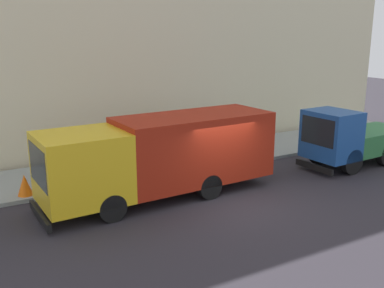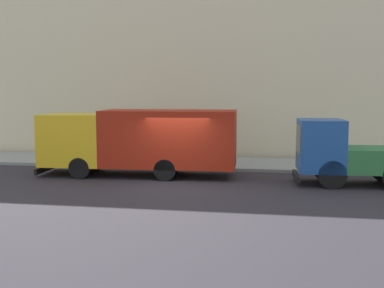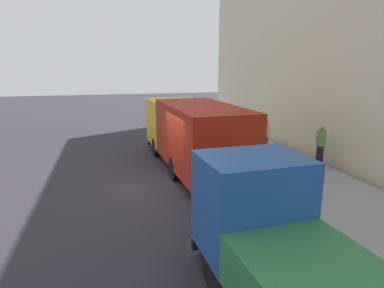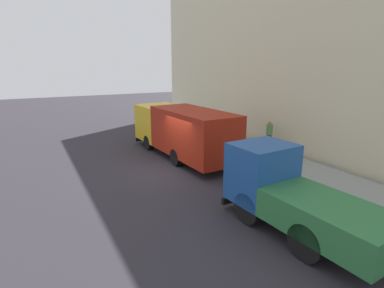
{
  "view_description": "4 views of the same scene",
  "coord_description": "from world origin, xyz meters",
  "views": [
    {
      "loc": [
        -11.44,
        7.86,
        5.43
      ],
      "look_at": [
        1.7,
        0.47,
        1.62
      ],
      "focal_mm": 40.79,
      "sensor_mm": 36.0,
      "label": 1
    },
    {
      "loc": [
        -17.81,
        -3.71,
        3.53
      ],
      "look_at": [
        1.73,
        -0.32,
        1.33
      ],
      "focal_mm": 44.87,
      "sensor_mm": 36.0,
      "label": 2
    },
    {
      "loc": [
        -1.92,
        -11.01,
        4.13
      ],
      "look_at": [
        1.22,
        1.19,
        1.16
      ],
      "focal_mm": 31.12,
      "sensor_mm": 36.0,
      "label": 3
    },
    {
      "loc": [
        -5.9,
        -12.64,
        4.97
      ],
      "look_at": [
        1.08,
        0.12,
        1.14
      ],
      "focal_mm": 28.2,
      "sensor_mm": 36.0,
      "label": 4
    }
  ],
  "objects": [
    {
      "name": "street_sign_post",
      "position": [
        3.39,
        0.95,
        1.47
      ],
      "size": [
        0.44,
        0.08,
        2.22
      ],
      "color": "#4C5156",
      "rests_on": "sidewalk"
    },
    {
      "name": "pedestrian_standing",
      "position": [
        5.0,
        2.49,
        1.01
      ],
      "size": [
        0.37,
        0.37,
        1.67
      ],
      "rotation": [
        0.0,
        0.0,
        1.58
      ],
      "color": "#4C3F59",
      "rests_on": "sidewalk"
    },
    {
      "name": "building_facade",
      "position": [
        7.21,
        0.0,
        5.57
      ],
      "size": [
        0.5,
        30.0,
        11.15
      ],
      "primitive_type": "cube",
      "color": "beige",
      "rests_on": "ground"
    },
    {
      "name": "pedestrian_third",
      "position": [
        6.3,
        0.25,
        1.02
      ],
      "size": [
        0.43,
        0.43,
        1.68
      ],
      "rotation": [
        0.0,
        0.0,
        2.99
      ],
      "color": "black",
      "rests_on": "sidewalk"
    },
    {
      "name": "large_utility_truck",
      "position": [
        1.35,
        1.82,
        1.53
      ],
      "size": [
        2.68,
        8.23,
        2.74
      ],
      "rotation": [
        0.0,
        0.0,
        0.05
      ],
      "color": "gold",
      "rests_on": "ground"
    },
    {
      "name": "small_flatbed_truck",
      "position": [
        0.78,
        -6.68,
        1.16
      ],
      "size": [
        2.21,
        5.33,
        2.46
      ],
      "rotation": [
        0.0,
        0.0,
        0.05
      ],
      "color": "#1C4A94",
      "rests_on": "ground"
    },
    {
      "name": "ground",
      "position": [
        0.0,
        0.0,
        0.0
      ],
      "size": [
        80.0,
        80.0,
        0.0
      ],
      "primitive_type": "plane",
      "color": "#2B282E"
    },
    {
      "name": "traffic_cone_orange",
      "position": [
        3.42,
        5.97,
        0.5
      ],
      "size": [
        0.5,
        0.5,
        0.72
      ],
      "primitive_type": "cone",
      "color": "orange",
      "rests_on": "sidewalk"
    },
    {
      "name": "pedestrian_walking",
      "position": [
        4.1,
        3.86,
        1.02
      ],
      "size": [
        0.49,
        0.49,
        1.66
      ],
      "rotation": [
        0.0,
        0.0,
        5.29
      ],
      "color": "#473249",
      "rests_on": "sidewalk"
    },
    {
      "name": "sidewalk",
      "position": [
        4.85,
        0.0,
        0.07
      ],
      "size": [
        3.71,
        30.0,
        0.14
      ],
      "primitive_type": "cube",
      "color": "gray",
      "rests_on": "ground"
    }
  ]
}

